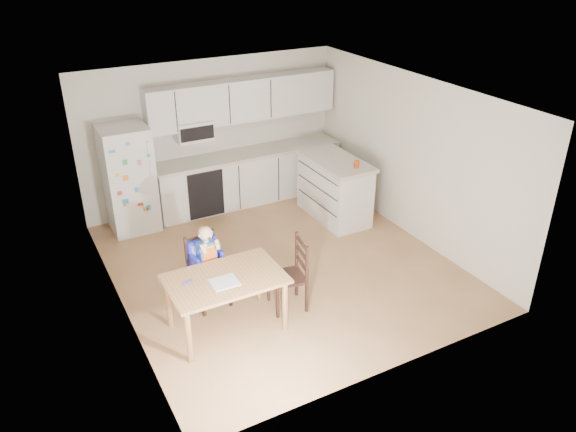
# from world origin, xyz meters

# --- Properties ---
(room) EXTENTS (4.52, 5.01, 2.51)m
(room) POSITION_xyz_m (0.00, 0.48, 1.25)
(room) COLOR olive
(room) RESTS_ON ground
(refrigerator) EXTENTS (0.72, 0.70, 1.70)m
(refrigerator) POSITION_xyz_m (-1.55, 2.15, 0.85)
(refrigerator) COLOR silver
(refrigerator) RESTS_ON ground
(kitchen_run) EXTENTS (3.37, 0.62, 2.15)m
(kitchen_run) POSITION_xyz_m (0.50, 2.24, 0.88)
(kitchen_run) COLOR silver
(kitchen_run) RESTS_ON ground
(kitchen_island) EXTENTS (0.73, 1.39, 1.03)m
(kitchen_island) POSITION_xyz_m (1.51, 0.95, 0.52)
(kitchen_island) COLOR silver
(kitchen_island) RESTS_ON ground
(red_cup) EXTENTS (0.09, 0.09, 0.11)m
(red_cup) POSITION_xyz_m (1.61, 0.50, 1.08)
(red_cup) COLOR #C03D0E
(red_cup) RESTS_ON kitchen_island
(dining_table) EXTENTS (1.35, 0.87, 0.73)m
(dining_table) POSITION_xyz_m (-1.24, -0.98, 0.63)
(dining_table) COLOR olive
(dining_table) RESTS_ON ground
(napkin) EXTENTS (0.31, 0.27, 0.01)m
(napkin) POSITION_xyz_m (-1.28, -1.08, 0.73)
(napkin) COLOR #B5B5BA
(napkin) RESTS_ON dining_table
(toddler_spoon) EXTENTS (0.12, 0.06, 0.02)m
(toddler_spoon) POSITION_xyz_m (-1.67, -0.88, 0.73)
(toddler_spoon) COLOR #2024C0
(toddler_spoon) RESTS_ON dining_table
(chair_booster) EXTENTS (0.47, 0.47, 1.12)m
(chair_booster) POSITION_xyz_m (-1.24, -0.36, 0.67)
(chair_booster) COLOR black
(chair_booster) RESTS_ON ground
(chair_side) EXTENTS (0.48, 0.48, 0.95)m
(chair_side) POSITION_xyz_m (-0.29, -0.95, 0.54)
(chair_side) COLOR black
(chair_side) RESTS_ON ground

